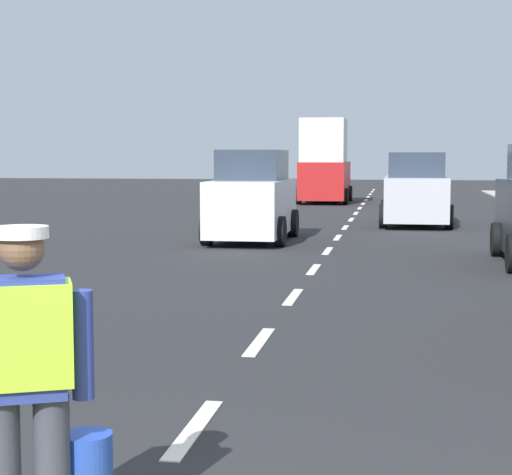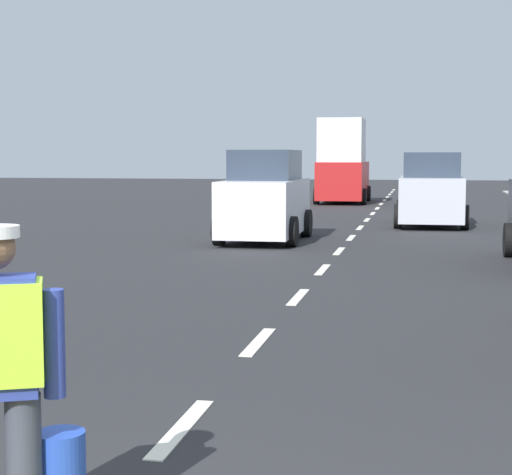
{
  "view_description": "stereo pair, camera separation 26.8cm",
  "coord_description": "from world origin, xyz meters",
  "px_view_note": "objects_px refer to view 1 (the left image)",
  "views": [
    {
      "loc": [
        1.46,
        -3.3,
        2.01
      ],
      "look_at": [
        -0.1,
        6.08,
        1.1
      ],
      "focal_mm": 60.22,
      "sensor_mm": 36.0,
      "label": 1
    },
    {
      "loc": [
        1.72,
        -3.26,
        2.01
      ],
      "look_at": [
        -0.1,
        6.08,
        1.1
      ],
      "focal_mm": 60.22,
      "sensor_mm": 36.0,
      "label": 2
    }
  ],
  "objects_px": {
    "car_oncoming_second": "(252,199)",
    "car_outgoing_far": "(416,192)",
    "road_worker": "(30,375)",
    "delivery_truck": "(325,165)"
  },
  "relations": [
    {
      "from": "road_worker",
      "to": "delivery_truck",
      "type": "relative_size",
      "value": 0.36
    },
    {
      "from": "car_oncoming_second",
      "to": "car_outgoing_far",
      "type": "distance_m",
      "value": 6.49
    },
    {
      "from": "road_worker",
      "to": "delivery_truck",
      "type": "xyz_separation_m",
      "value": [
        -1.34,
        32.67,
        0.68
      ]
    },
    {
      "from": "delivery_truck",
      "to": "car_outgoing_far",
      "type": "distance_m",
      "value": 12.03
    },
    {
      "from": "car_outgoing_far",
      "to": "delivery_truck",
      "type": "bearing_deg",
      "value": 107.45
    },
    {
      "from": "road_worker",
      "to": "car_outgoing_far",
      "type": "distance_m",
      "value": 21.34
    },
    {
      "from": "road_worker",
      "to": "car_outgoing_far",
      "type": "relative_size",
      "value": 0.43
    },
    {
      "from": "road_worker",
      "to": "delivery_truck",
      "type": "distance_m",
      "value": 32.71
    },
    {
      "from": "road_worker",
      "to": "car_oncoming_second",
      "type": "xyz_separation_m",
      "value": [
        -1.62,
        16.01,
        0.06
      ]
    },
    {
      "from": "car_oncoming_second",
      "to": "car_outgoing_far",
      "type": "height_order",
      "value": "car_oncoming_second"
    }
  ]
}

